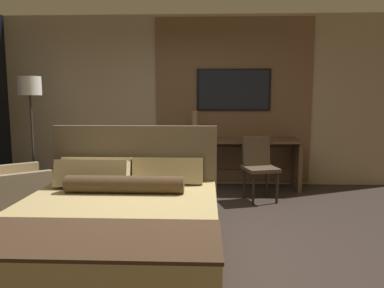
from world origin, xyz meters
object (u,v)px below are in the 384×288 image
Objects in this scene: tv at (234,90)px; armchair_by_window at (12,189)px; floor_lamp at (30,95)px; desk at (234,154)px; desk_chair at (258,162)px; vase_tall at (195,125)px; bed at (115,229)px; vase_short at (210,135)px.

armchair_by_window is at bearing -154.88° from tv.
armchair_by_window is at bearing -86.40° from floor_lamp.
desk is 1.16× the size of floor_lamp.
desk_chair is 2.00× the size of vase_tall.
tv is at bearing 93.45° from desk_chair.
bed is 1.04× the size of desk.
vase_short is at bearing -105.31° from armchair_by_window.
vase_tall reaches higher than vase_short.
bed reaches higher than armchair_by_window.
tv reaches higher than vase_short.
floor_lamp is (-3.09, -0.66, -0.09)m from tv.
floor_lamp is at bearing 160.57° from desk_chair.
vase_tall is at bearing 7.96° from floor_lamp.
bed is at bearing -52.56° from floor_lamp.
vase_tall is at bearing -172.50° from desk.
vase_short is at bearing 126.20° from desk_chair.
floor_lamp is 3.90× the size of vase_tall.
floor_lamp is at bearing 127.44° from bed.
vase_short is (-0.70, 0.55, 0.33)m from desk_chair.
vase_tall reaches higher than armchair_by_window.
desk_chair reaches higher than desk.
desk is 4.52× the size of vase_tall.
vase_tall is (-0.63, -0.08, 0.48)m from desk.
armchair_by_window is at bearing -158.57° from desk.
floor_lamp is 2.53m from vase_tall.
tv is at bearing 12.06° from floor_lamp.
bed is 1.88× the size of armchair_by_window.
tv reaches higher than floor_lamp.
vase_tall is at bearing -102.75° from armchair_by_window.
desk_chair is (0.31, -0.67, -0.00)m from desk.
floor_lamp reaches higher than bed.
vase_tall is (-0.63, -0.31, -0.56)m from tv.
tv is 1.41m from desk_chair.
vase_short is (-0.39, -0.35, -0.71)m from tv.
floor_lamp reaches higher than desk.
tv reaches higher than bed.
vase_tall reaches higher than desk_chair.
tv is 7.79× the size of vase_short.
desk_chair is 3.40m from armchair_by_window.
bed is at bearing -111.95° from tv.
bed reaches higher than vase_short.
bed is 3.25m from floor_lamp.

